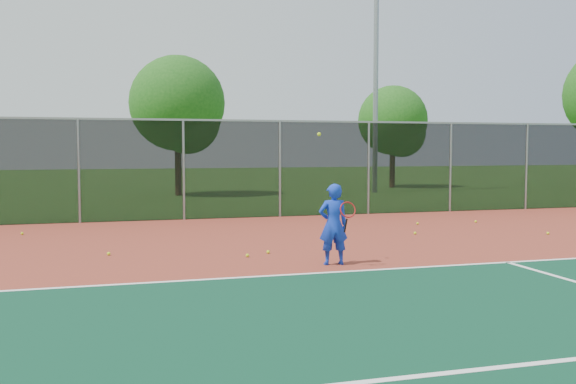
{
  "coord_description": "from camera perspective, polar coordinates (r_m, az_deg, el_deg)",
  "views": [
    {
      "loc": [
        -5.29,
        -7.37,
        2.2
      ],
      "look_at": [
        -1.74,
        5.0,
        1.3
      ],
      "focal_mm": 40.0,
      "sensor_mm": 36.0,
      "label": 1
    }
  ],
  "objects": [
    {
      "name": "ground",
      "position": [
        9.33,
        19.39,
        -9.86
      ],
      "size": [
        120.0,
        120.0,
        0.0
      ],
      "primitive_type": "plane",
      "color": "#2F621C",
      "rests_on": "ground"
    },
    {
      "name": "court_apron",
      "position": [
        10.98,
        13.29,
        -7.61
      ],
      "size": [
        30.0,
        20.0,
        0.02
      ],
      "primitive_type": "cube",
      "color": "maroon",
      "rests_on": "ground"
    },
    {
      "name": "fence_back",
      "position": [
        20.09,
        -0.73,
        2.19
      ],
      "size": [
        30.0,
        0.06,
        3.03
      ],
      "color": "black",
      "rests_on": "court_apron"
    },
    {
      "name": "tennis_player",
      "position": [
        11.91,
        4.05,
        -2.86
      ],
      "size": [
        0.59,
        0.62,
        2.45
      ],
      "color": "#1536C5",
      "rests_on": "court_apron"
    },
    {
      "name": "practice_ball_0",
      "position": [
        13.2,
        -1.78,
        -5.35
      ],
      "size": [
        0.07,
        0.07,
        0.07
      ],
      "primitive_type": "sphere",
      "color": "#C8EC1B",
      "rests_on": "court_apron"
    },
    {
      "name": "practice_ball_1",
      "position": [
        19.33,
        16.34,
        -2.53
      ],
      "size": [
        0.07,
        0.07,
        0.07
      ],
      "primitive_type": "sphere",
      "color": "#C8EC1B",
      "rests_on": "court_apron"
    },
    {
      "name": "practice_ball_2",
      "position": [
        13.48,
        -15.65,
        -5.3
      ],
      "size": [
        0.07,
        0.07,
        0.07
      ],
      "primitive_type": "sphere",
      "color": "#C8EC1B",
      "rests_on": "court_apron"
    },
    {
      "name": "practice_ball_4",
      "position": [
        16.38,
        11.22,
        -3.6
      ],
      "size": [
        0.07,
        0.07,
        0.07
      ],
      "primitive_type": "sphere",
      "color": "#C8EC1B",
      "rests_on": "court_apron"
    },
    {
      "name": "practice_ball_5",
      "position": [
        17.32,
        -22.56,
        -3.42
      ],
      "size": [
        0.07,
        0.07,
        0.07
      ],
      "primitive_type": "sphere",
      "color": "#C8EC1B",
      "rests_on": "court_apron"
    },
    {
      "name": "practice_ball_6",
      "position": [
        18.45,
        11.45,
        -2.75
      ],
      "size": [
        0.07,
        0.07,
        0.07
      ],
      "primitive_type": "sphere",
      "color": "#C8EC1B",
      "rests_on": "court_apron"
    },
    {
      "name": "practice_ball_7",
      "position": [
        12.81,
        -3.63,
        -5.64
      ],
      "size": [
        0.07,
        0.07,
        0.07
      ],
      "primitive_type": "sphere",
      "color": "#C8EC1B",
      "rests_on": "court_apron"
    },
    {
      "name": "practice_ball_8",
      "position": [
        17.31,
        22.1,
        -3.41
      ],
      "size": [
        0.07,
        0.07,
        0.07
      ],
      "primitive_type": "sphere",
      "color": "#C8EC1B",
      "rests_on": "court_apron"
    },
    {
      "name": "floodlight_n",
      "position": [
        31.76,
        7.84,
        12.71
      ],
      "size": [
        0.9,
        0.4,
        12.5
      ],
      "color": "gray",
      "rests_on": "ground"
    },
    {
      "name": "tree_back_left",
      "position": [
        29.6,
        -9.59,
        7.4
      ],
      "size": [
        4.32,
        4.32,
        6.35
      ],
      "color": "#332212",
      "rests_on": "ground"
    },
    {
      "name": "tree_back_mid",
      "position": [
        35.58,
        9.49,
        6.02
      ],
      "size": [
        3.79,
        3.79,
        5.56
      ],
      "color": "#332212",
      "rests_on": "ground"
    }
  ]
}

